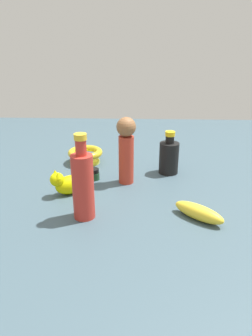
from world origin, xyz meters
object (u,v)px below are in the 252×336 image
bottle_short (169,157)px  person_figure_adult (127,148)px  bottle_tall (83,184)px  nail_polish_jar (94,174)px  bowl (85,154)px  cat_figurine (67,183)px  banana (199,212)px

bottle_short → person_figure_adult: 0.20m
person_figure_adult → bottle_tall: bearing=154.8°
bottle_tall → nail_polish_jar: size_ratio=6.09×
bottle_tall → person_figure_adult: size_ratio=1.05×
bottle_short → bowl: bearing=74.6°
cat_figurine → bowl: 0.29m
cat_figurine → bottle_tall: bottle_tall is taller
cat_figurine → person_figure_adult: bearing=-62.4°
nail_polish_jar → person_figure_adult: (-0.02, -0.13, 0.11)m
person_figure_adult → bowl: bearing=44.0°
bottle_short → person_figure_adult: person_figure_adult is taller
bowl → bottle_short: bearing=-105.4°
nail_polish_jar → cat_figurine: bearing=149.7°
nail_polish_jar → banana: bearing=-128.1°
cat_figurine → bowl: size_ratio=0.84×
bowl → bottle_tall: bearing=-171.3°
bottle_tall → bottle_short: bearing=-38.6°
person_figure_adult → banana: person_figure_adult is taller
cat_figurine → person_figure_adult: (0.10, -0.20, 0.09)m
person_figure_adult → cat_figurine: bearing=117.6°
bowl → banana: size_ratio=0.91×
bottle_short → nail_polish_jar: bearing=105.0°
bottle_short → banana: bottle_short is taller
bowl → nail_polish_jar: bearing=-161.0°
bottle_tall → nail_polish_jar: bottle_tall is taller
bowl → person_figure_adult: (-0.19, -0.18, 0.10)m
bottle_short → person_figure_adult: bearing=121.3°
bottle_tall → bowl: bottle_tall is taller
bottle_short → bowl: (0.09, 0.34, -0.03)m
bottle_short → bottle_tall: (-0.35, 0.28, 0.04)m
cat_figurine → bottle_short: (0.20, -0.36, 0.03)m
cat_figurine → nail_polish_jar: (0.12, -0.07, -0.02)m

